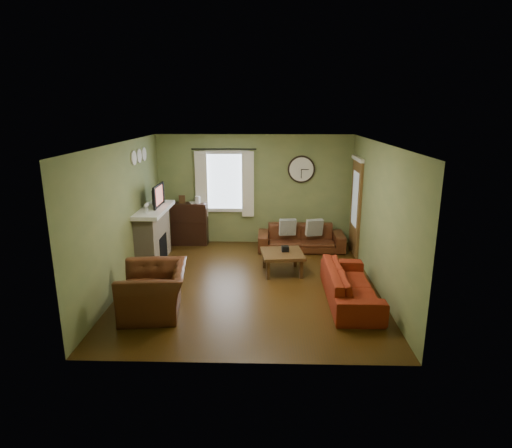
{
  "coord_description": "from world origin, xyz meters",
  "views": [
    {
      "loc": [
        0.32,
        -7.44,
        3.17
      ],
      "look_at": [
        0.1,
        0.4,
        1.05
      ],
      "focal_mm": 30.0,
      "sensor_mm": 36.0,
      "label": 1
    }
  ],
  "objects_px": {
    "sofa_brown": "(301,238)",
    "armchair": "(154,290)",
    "sofa_red": "(350,285)",
    "coffee_table": "(282,263)",
    "bookshelf": "(190,224)"
  },
  "relations": [
    {
      "from": "sofa_brown",
      "to": "armchair",
      "type": "xyz_separation_m",
      "value": [
        -2.57,
        -3.23,
        0.09
      ]
    },
    {
      "from": "bookshelf",
      "to": "sofa_red",
      "type": "distance_m",
      "value": 4.51
    },
    {
      "from": "bookshelf",
      "to": "sofa_brown",
      "type": "xyz_separation_m",
      "value": [
        2.64,
        -0.38,
        -0.22
      ]
    },
    {
      "from": "sofa_brown",
      "to": "coffee_table",
      "type": "xyz_separation_m",
      "value": [
        -0.48,
        -1.45,
        -0.07
      ]
    },
    {
      "from": "armchair",
      "to": "coffee_table",
      "type": "xyz_separation_m",
      "value": [
        2.09,
        1.78,
        -0.16
      ]
    },
    {
      "from": "sofa_brown",
      "to": "armchair",
      "type": "relative_size",
      "value": 1.7
    },
    {
      "from": "coffee_table",
      "to": "sofa_brown",
      "type": "bearing_deg",
      "value": 71.87
    },
    {
      "from": "armchair",
      "to": "coffee_table",
      "type": "height_order",
      "value": "armchair"
    },
    {
      "from": "armchair",
      "to": "sofa_red",
      "type": "bearing_deg",
      "value": 91.58
    },
    {
      "from": "sofa_brown",
      "to": "armchair",
      "type": "distance_m",
      "value": 4.13
    },
    {
      "from": "sofa_red",
      "to": "coffee_table",
      "type": "bearing_deg",
      "value": 41.54
    },
    {
      "from": "sofa_brown",
      "to": "sofa_red",
      "type": "xyz_separation_m",
      "value": [
        0.64,
        -2.71,
        0.0
      ]
    },
    {
      "from": "sofa_red",
      "to": "sofa_brown",
      "type": "bearing_deg",
      "value": 13.28
    },
    {
      "from": "sofa_red",
      "to": "armchair",
      "type": "relative_size",
      "value": 1.71
    },
    {
      "from": "sofa_red",
      "to": "coffee_table",
      "type": "height_order",
      "value": "sofa_red"
    }
  ]
}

